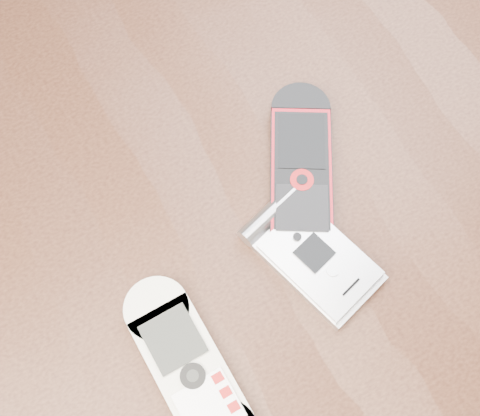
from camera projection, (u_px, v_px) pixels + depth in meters
name	position (u px, v px, depth m)	size (l,w,h in m)	color
ground	(238.00, 356.00, 1.26)	(4.00, 4.00, 0.00)	#472B19
table	(236.00, 253.00, 0.66)	(1.20, 0.80, 0.75)	black
nokia_white	(190.00, 370.00, 0.51)	(0.05, 0.16, 0.02)	white
nokia_black_red	(301.00, 173.00, 0.57)	(0.05, 0.17, 0.02)	black
motorola_razr	(316.00, 258.00, 0.54)	(0.06, 0.12, 0.02)	#B9B9BE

